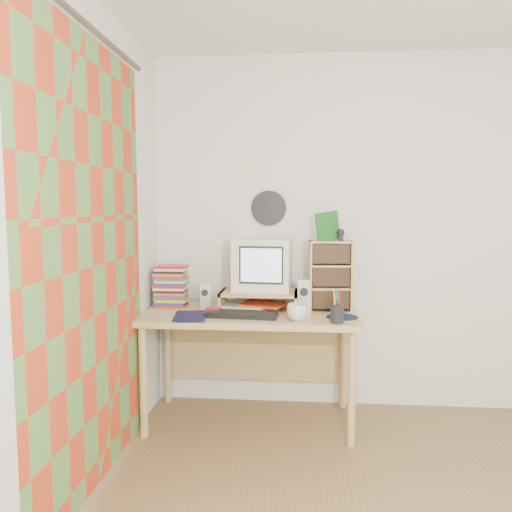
% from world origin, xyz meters
% --- Properties ---
extents(back_wall, '(3.50, 0.00, 3.50)m').
position_xyz_m(back_wall, '(0.00, 1.75, 1.25)').
color(back_wall, white).
rests_on(back_wall, floor).
extents(left_wall, '(0.00, 3.50, 3.50)m').
position_xyz_m(left_wall, '(-1.75, 0.00, 1.25)').
color(left_wall, white).
rests_on(left_wall, floor).
extents(curtain, '(0.00, 2.20, 2.20)m').
position_xyz_m(curtain, '(-1.71, 0.48, 1.15)').
color(curtain, red).
rests_on(curtain, left_wall).
extents(wall_disc, '(0.25, 0.02, 0.25)m').
position_xyz_m(wall_disc, '(-0.93, 1.73, 1.43)').
color(wall_disc, black).
rests_on(wall_disc, back_wall).
extents(desk, '(1.40, 0.70, 0.75)m').
position_xyz_m(desk, '(-1.03, 1.44, 0.62)').
color(desk, tan).
rests_on(desk, floor).
extents(monitor_riser, '(0.52, 0.30, 0.12)m').
position_xyz_m(monitor_riser, '(-0.98, 1.48, 0.84)').
color(monitor_riser, tan).
rests_on(monitor_riser, desk).
extents(crt_monitor, '(0.41, 0.41, 0.36)m').
position_xyz_m(crt_monitor, '(-0.96, 1.53, 1.05)').
color(crt_monitor, silver).
rests_on(crt_monitor, monitor_riser).
extents(speaker_left, '(0.08, 0.08, 0.18)m').
position_xyz_m(speaker_left, '(-1.34, 1.44, 0.84)').
color(speaker_left, '#BABBBF').
rests_on(speaker_left, desk).
extents(speaker_right, '(0.08, 0.08, 0.22)m').
position_xyz_m(speaker_right, '(-0.68, 1.40, 0.86)').
color(speaker_right, '#BABBBF').
rests_on(speaker_right, desk).
extents(keyboard, '(0.47, 0.19, 0.03)m').
position_xyz_m(keyboard, '(-1.07, 1.22, 0.77)').
color(keyboard, black).
rests_on(keyboard, desk).
extents(dvd_stack, '(0.21, 0.15, 0.30)m').
position_xyz_m(dvd_stack, '(-1.60, 1.53, 0.90)').
color(dvd_stack, brown).
rests_on(dvd_stack, desk).
extents(cd_rack, '(0.29, 0.17, 0.47)m').
position_xyz_m(cd_rack, '(-0.50, 1.48, 0.98)').
color(cd_rack, tan).
rests_on(cd_rack, desk).
extents(mug, '(0.15, 0.15, 0.10)m').
position_xyz_m(mug, '(-0.72, 1.16, 0.80)').
color(mug, silver).
rests_on(mug, desk).
extents(diary, '(0.26, 0.21, 0.05)m').
position_xyz_m(diary, '(-1.48, 1.15, 0.77)').
color(diary, '#0E0E34').
rests_on(diary, desk).
extents(mousepad, '(0.24, 0.24, 0.00)m').
position_xyz_m(mousepad, '(-0.44, 1.26, 0.75)').
color(mousepad, black).
rests_on(mousepad, desk).
extents(pen_cup, '(0.08, 0.08, 0.16)m').
position_xyz_m(pen_cup, '(-0.48, 1.11, 0.83)').
color(pen_cup, black).
rests_on(pen_cup, desk).
extents(papers, '(0.39, 0.34, 0.04)m').
position_xyz_m(papers, '(-1.03, 1.49, 0.77)').
color(papers, silver).
rests_on(papers, desk).
extents(red_box, '(0.09, 0.07, 0.04)m').
position_xyz_m(red_box, '(-1.26, 1.27, 0.77)').
color(red_box, red).
rests_on(red_box, desk).
extents(game_box, '(0.15, 0.07, 0.19)m').
position_xyz_m(game_box, '(-0.53, 1.47, 1.31)').
color(game_box, '#175019').
rests_on(game_box, cd_rack).
extents(webcam, '(0.05, 0.05, 0.08)m').
position_xyz_m(webcam, '(-0.44, 1.44, 1.26)').
color(webcam, black).
rests_on(webcam, cd_rack).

